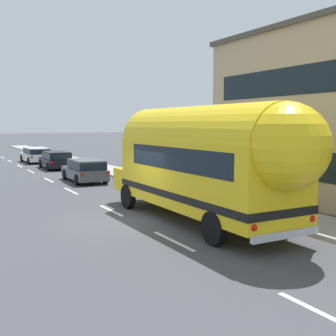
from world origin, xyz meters
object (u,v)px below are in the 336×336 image
at_px(car_lead, 85,169).
at_px(car_second, 56,159).
at_px(painted_bus, 207,159).
at_px(car_third, 36,154).

distance_m(car_lead, car_second, 8.30).
xyz_separation_m(painted_bus, car_lead, (-0.22, 12.65, -1.52)).
height_order(painted_bus, car_third, painted_bus).
xyz_separation_m(car_lead, car_third, (0.10, 14.57, 0.01)).
bearing_deg(car_third, painted_bus, -89.75).
bearing_deg(painted_bus, car_second, 89.71).
relative_size(car_lead, car_third, 0.94).
distance_m(painted_bus, car_lead, 12.75).
bearing_deg(car_lead, painted_bus, -88.99).
height_order(car_lead, car_third, same).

